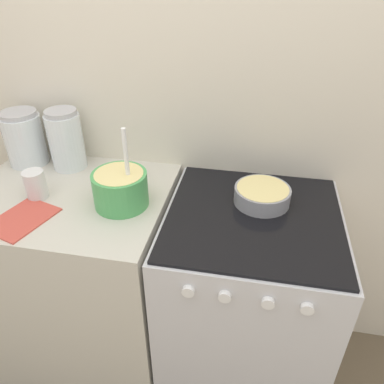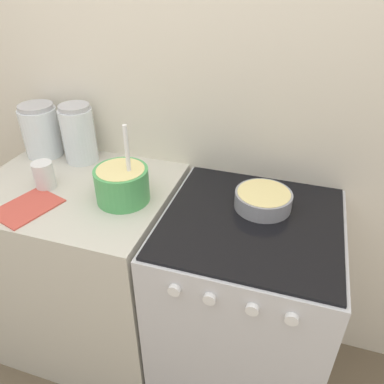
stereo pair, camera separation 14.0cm
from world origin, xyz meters
The scene contains 9 objects.
wall_back centered at (0.00, 0.67, 1.20)m, with size 4.59×0.05×2.40m.
countertop_cabinet centered at (-0.40, 0.32, 0.47)m, with size 0.80×0.64×0.94m.
stove centered at (0.34, 0.32, 0.47)m, with size 0.65×0.66×0.94m.
mixing_bowl centered at (-0.16, 0.30, 1.01)m, with size 0.20×0.20×0.31m.
baking_pan centered at (0.36, 0.41, 0.97)m, with size 0.21×0.21×0.07m.
storage_jar_left centered at (-0.68, 0.54, 1.04)m, with size 0.17×0.17×0.24m.
storage_jar_middle centered at (-0.48, 0.54, 1.05)m, with size 0.15×0.15×0.26m.
tin_can centered at (-0.49, 0.28, 0.99)m, with size 0.08×0.08×0.11m.
recipe_page centered at (-0.47, 0.14, 0.94)m, with size 0.23×0.26×0.01m.
Camera 1 is at (0.33, -0.80, 1.74)m, focal length 35.00 mm.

